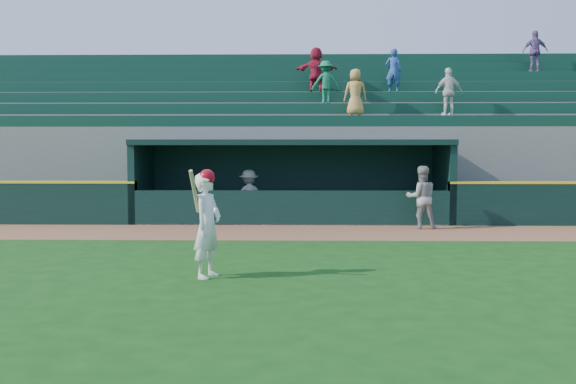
% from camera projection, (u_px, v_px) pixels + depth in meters
% --- Properties ---
extents(ground, '(120.00, 120.00, 0.00)m').
position_uv_depth(ground, '(286.00, 267.00, 11.95)').
color(ground, '#144210').
rests_on(ground, ground).
extents(warning_track, '(40.00, 3.00, 0.01)m').
position_uv_depth(warning_track, '(291.00, 232.00, 16.84)').
color(warning_track, brown).
rests_on(warning_track, ground).
extents(dugout_player_front, '(0.87, 0.70, 1.73)m').
position_uv_depth(dugout_player_front, '(421.00, 197.00, 17.58)').
color(dugout_player_front, '#959691').
rests_on(dugout_player_front, ground).
extents(dugout_player_inside, '(1.14, 0.86, 1.56)m').
position_uv_depth(dugout_player_inside, '(249.00, 196.00, 19.19)').
color(dugout_player_inside, '#A09F9A').
rests_on(dugout_player_inside, ground).
extents(dugout, '(9.40, 2.80, 2.46)m').
position_uv_depth(dugout, '(292.00, 176.00, 19.84)').
color(dugout, slate).
rests_on(dugout, ground).
extents(stands, '(34.50, 6.25, 7.09)m').
position_uv_depth(stands, '(294.00, 143.00, 24.32)').
color(stands, slate).
rests_on(stands, ground).
extents(batter_at_plate, '(0.63, 0.87, 1.88)m').
position_uv_depth(batter_at_plate, '(207.00, 223.00, 10.98)').
color(batter_at_plate, white).
rests_on(batter_at_plate, ground).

